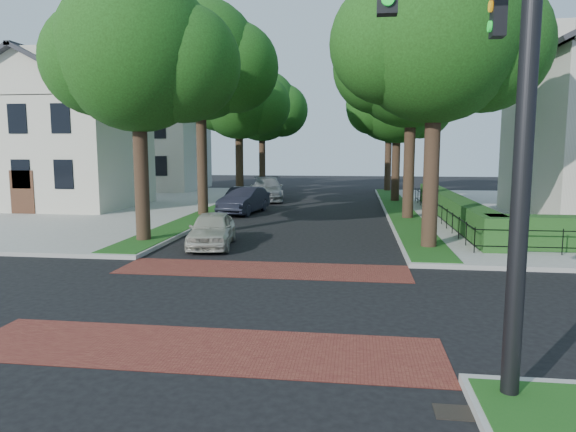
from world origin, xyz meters
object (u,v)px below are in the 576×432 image
object	(u,v)px
parked_car_middle	(244,200)
parked_car_front	(212,229)
parked_car_rear	(267,189)
traffic_signal	(507,77)

from	to	relation	value
parked_car_middle	parked_car_front	bearing A→B (deg)	-75.46
parked_car_rear	traffic_signal	bearing A→B (deg)	-83.17
parked_car_middle	parked_car_rear	size ratio (longest dim) A/B	0.81
parked_car_front	parked_car_middle	distance (m)	10.15
parked_car_middle	parked_car_rear	xyz separation A→B (m)	(0.00, 7.63, 0.07)
parked_car_middle	parked_car_rear	distance (m)	7.63
parked_car_front	parked_car_middle	size ratio (longest dim) A/B	0.85
traffic_signal	parked_car_middle	xyz separation A→B (m)	(-8.49, 21.21, -3.94)
traffic_signal	parked_car_middle	size ratio (longest dim) A/B	1.73
traffic_signal	parked_car_front	world-z (taller)	traffic_signal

